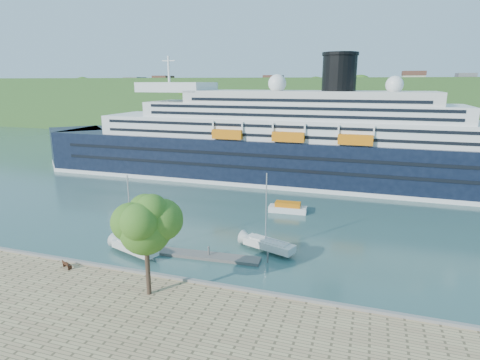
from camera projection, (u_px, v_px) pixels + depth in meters
name	position (u px, v px, depth m)	size (l,w,h in m)	color
ground	(161.00, 283.00, 46.01)	(400.00, 400.00, 0.00)	#325954
far_hillside	(322.00, 106.00, 176.79)	(400.00, 50.00, 24.00)	#305823
quay_coping	(159.00, 275.00, 45.55)	(220.00, 0.50, 0.30)	slate
cruise_ship	(276.00, 119.00, 91.19)	(127.30, 18.54, 28.59)	black
park_bench	(67.00, 264.00, 47.51)	(1.52, 0.62, 0.98)	#452413
promenade_tree	(146.00, 241.00, 40.44)	(7.12, 7.12, 11.79)	#37641A
floating_pontoon	(195.00, 255.00, 53.20)	(17.68, 2.16, 0.39)	#65605A
sailboat_white_near	(133.00, 218.00, 52.32)	(8.04, 2.23, 10.38)	silver
sailboat_white_far	(270.00, 216.00, 53.23)	(8.08, 2.24, 10.44)	silver
tender_launch	(288.00, 207.00, 70.84)	(6.70, 2.29, 1.85)	orange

